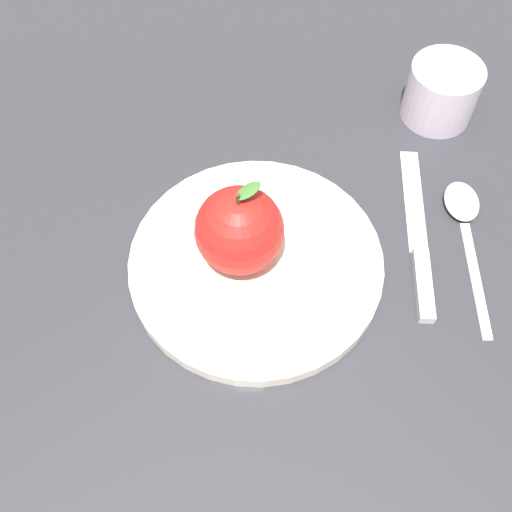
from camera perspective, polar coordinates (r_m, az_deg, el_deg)
name	(u,v)px	position (r m, az deg, el deg)	size (l,w,h in m)	color
ground_plane	(267,254)	(0.58, 1.03, 0.18)	(2.40, 2.40, 0.00)	#2D2D33
dinner_plate	(256,263)	(0.57, 0.00, -0.62)	(0.23, 0.23, 0.01)	silver
apple	(239,230)	(0.53, -1.54, 2.37)	(0.08, 0.08, 0.09)	#B21E19
cup	(442,90)	(0.70, 16.73, 14.41)	(0.08, 0.08, 0.06)	silver
knife	(419,245)	(0.61, 14.71, 0.96)	(0.14, 0.16, 0.01)	silver
spoon	(465,217)	(0.63, 18.58, 3.39)	(0.12, 0.15, 0.01)	silver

